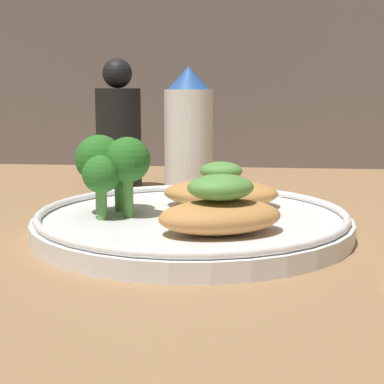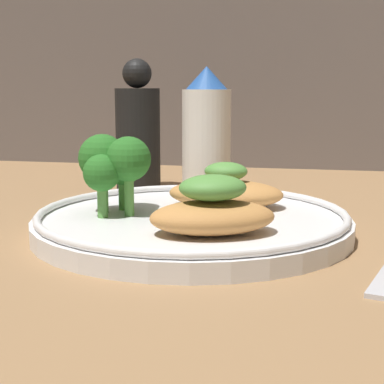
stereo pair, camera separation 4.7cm
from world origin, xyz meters
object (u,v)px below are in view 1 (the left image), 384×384
(broccoli_bunch, at_px, (112,164))
(pepper_grinder, at_px, (119,133))
(sauce_bottle, at_px, (189,133))
(plate, at_px, (192,222))

(broccoli_bunch, height_order, pepper_grinder, pepper_grinder)
(broccoli_bunch, relative_size, pepper_grinder, 0.45)
(broccoli_bunch, relative_size, sauce_bottle, 0.48)
(broccoli_bunch, bearing_deg, sauce_bottle, 78.56)
(plate, xyz_separation_m, sauce_bottle, (-0.02, 0.19, 0.06))
(broccoli_bunch, distance_m, sauce_bottle, 0.20)
(broccoli_bunch, xyz_separation_m, sauce_bottle, (0.04, 0.20, 0.01))
(broccoli_bunch, distance_m, pepper_grinder, 0.20)
(sauce_bottle, bearing_deg, broccoli_bunch, -101.44)
(plate, relative_size, broccoli_bunch, 3.84)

